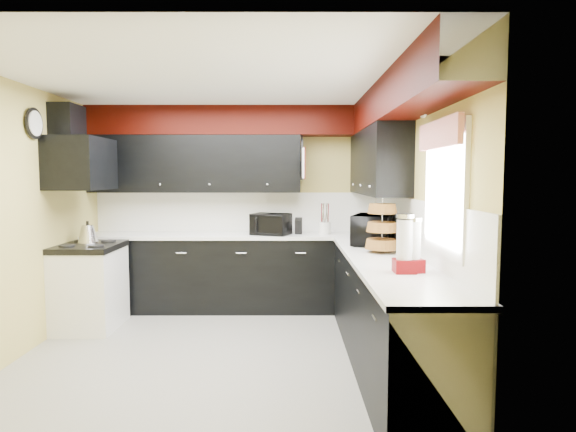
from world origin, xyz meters
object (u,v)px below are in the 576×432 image
object	(u,v)px
toaster_oven	(271,224)
utensil_crock	(325,228)
knife_block	(299,226)
kettle	(88,234)
microwave	(374,230)

from	to	relation	value
toaster_oven	utensil_crock	size ratio (longest dim) A/B	2.94
knife_block	kettle	bearing A→B (deg)	-161.66
knife_block	microwave	bearing A→B (deg)	-46.00
microwave	knife_block	size ratio (longest dim) A/B	2.94
microwave	utensil_crock	world-z (taller)	microwave
microwave	toaster_oven	bearing A→B (deg)	71.92
toaster_oven	knife_block	xyz separation A→B (m)	(0.34, 0.06, -0.03)
microwave	kettle	world-z (taller)	microwave
microwave	knife_block	bearing A→B (deg)	59.42
toaster_oven	kettle	bearing A→B (deg)	-143.33
toaster_oven	utensil_crock	distance (m)	0.67
toaster_oven	microwave	distance (m)	1.39
toaster_oven	knife_block	size ratio (longest dim) A/B	2.31
toaster_oven	knife_block	distance (m)	0.35
utensil_crock	kettle	size ratio (longest dim) A/B	0.70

